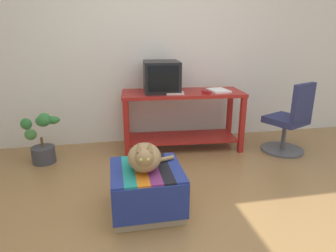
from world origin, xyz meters
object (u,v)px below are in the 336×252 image
object	(u,v)px
book	(218,90)
potted_plant	(42,143)
ottoman_with_blanket	(147,190)
cat	(145,157)
office_chair	(290,123)
stapler	(206,92)
tv_monitor	(161,77)
desk	(182,110)
keyboard	(167,93)

from	to	relation	value
book	potted_plant	xyz separation A→B (m)	(-2.12, -0.07, -0.52)
ottoman_with_blanket	cat	bearing A→B (deg)	-124.57
office_chair	stapler	world-z (taller)	office_chair
tv_monitor	office_chair	bearing A→B (deg)	-12.82
desk	keyboard	xyz separation A→B (m)	(-0.22, -0.11, 0.25)
ottoman_with_blanket	office_chair	xyz separation A→B (m)	(1.88, 0.93, 0.19)
desk	cat	xyz separation A→B (m)	(-0.63, -1.36, -0.01)
keyboard	book	distance (m)	0.66
tv_monitor	ottoman_with_blanket	world-z (taller)	tv_monitor
office_chair	tv_monitor	bearing A→B (deg)	-41.62
potted_plant	book	bearing A→B (deg)	2.00
ottoman_with_blanket	potted_plant	world-z (taller)	potted_plant
keyboard	stapler	bearing A→B (deg)	-2.89
keyboard	cat	bearing A→B (deg)	-101.34
potted_plant	office_chair	size ratio (longest dim) A/B	0.66
keyboard	ottoman_with_blanket	distance (m)	1.41
desk	keyboard	world-z (taller)	keyboard
desk	potted_plant	xyz separation A→B (m)	(-1.68, -0.15, -0.27)
cat	desk	bearing A→B (deg)	70.82
potted_plant	keyboard	bearing A→B (deg)	1.35
potted_plant	stapler	size ratio (longest dim) A/B	5.35
desk	tv_monitor	bearing A→B (deg)	172.48
keyboard	ottoman_with_blanket	world-z (taller)	keyboard
book	cat	bearing A→B (deg)	-136.26
keyboard	ottoman_with_blanket	xyz separation A→B (m)	(-0.40, -1.23, -0.56)
cat	potted_plant	world-z (taller)	cat
keyboard	office_chair	size ratio (longest dim) A/B	0.45
tv_monitor	potted_plant	bearing A→B (deg)	-168.21
office_chair	desk	bearing A→B (deg)	-42.66
tv_monitor	keyboard	size ratio (longest dim) A/B	1.29
tv_monitor	ottoman_with_blanket	distance (m)	1.61
stapler	keyboard	bearing A→B (deg)	129.63
ottoman_with_blanket	office_chair	world-z (taller)	office_chair
desk	book	size ratio (longest dim) A/B	5.26
book	ottoman_with_blanket	world-z (taller)	book
office_chair	stapler	distance (m)	1.11
office_chair	stapler	size ratio (longest dim) A/B	8.09
keyboard	potted_plant	world-z (taller)	keyboard
desk	stapler	distance (m)	0.40
tv_monitor	office_chair	size ratio (longest dim) A/B	0.58
tv_monitor	book	world-z (taller)	tv_monitor
ottoman_with_blanket	stapler	bearing A→B (deg)	52.96
desk	book	world-z (taller)	book
desk	office_chair	world-z (taller)	office_chair
tv_monitor	office_chair	xyz separation A→B (m)	(1.52, -0.46, -0.54)
keyboard	potted_plant	xyz separation A→B (m)	(-1.46, -0.03, -0.52)
stapler	office_chair	bearing A→B (deg)	-52.02
keyboard	office_chair	xyz separation A→B (m)	(1.48, -0.29, -0.37)
cat	potted_plant	size ratio (longest dim) A/B	0.72
keyboard	stapler	world-z (taller)	stapler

